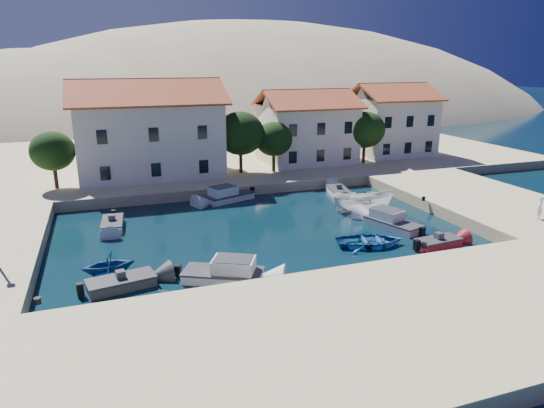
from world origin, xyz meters
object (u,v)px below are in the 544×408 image
Objects in this scene: building_mid at (307,126)px; building_right at (391,119)px; rowboat_south at (369,245)px; pedestrian at (539,208)px; building_left at (149,127)px; cabin_cruiser_south at (223,273)px; boat_east at (363,212)px; cabin_cruiser_east at (393,222)px.

building_mid is 12.04m from building_right.
rowboat_south is 13.59m from pedestrian.
building_right reaches higher than rowboat_south.
building_left is at bearing -176.19° from building_right.
pedestrian is (24.39, 0.48, 1.38)m from cabin_cruiser_south.
cabin_cruiser_south is (-28.68, -27.55, -5.00)m from building_right.
pedestrian is (9.84, -8.75, 1.85)m from boat_east.
boat_east is (14.55, 9.23, -0.48)m from cabin_cruiser_south.
rowboat_south is at bearing -62.21° from building_left.
building_right is at bearing -140.28° from pedestrian.
boat_east is at bearing -96.98° from building_mid.
building_right is at bearing 3.81° from building_left.
cabin_cruiser_east is (15.90, -20.84, -5.46)m from building_left.
boat_east is at bearing -82.94° from pedestrian.
building_right is 40.08m from cabin_cruiser_south.
pedestrian is (-4.28, -27.08, -3.62)m from building_right.
building_right is (30.00, 2.00, -0.46)m from building_left.
building_right is 27.65m from pedestrian.
rowboat_south is (-17.65, -25.44, -5.47)m from building_right.
rowboat_south is at bearing 107.95° from cabin_cruiser_east.
building_mid is 18.22m from boat_east.
pedestrian is at bearing -116.03° from boat_east.
building_right is 5.54× the size of pedestrian.
building_left reaches higher than building_right.
building_left is at bearing -85.57° from pedestrian.
building_right is at bearing -49.96° from cabin_cruiser_east.
building_right is at bearing -21.99° from boat_east.
pedestrian is at bearing -73.51° from building_mid.
building_right is 1.94× the size of cabin_cruiser_east.
cabin_cruiser_east is (-14.10, -22.84, -5.00)m from building_right.
building_mid is at bearing 85.41° from cabin_cruiser_south.
building_right is at bearing -20.72° from rowboat_south.
building_left is at bearing 59.83° from boat_east.
cabin_cruiser_south is 24.44m from pedestrian.
pedestrian is (13.37, -1.64, 1.85)m from rowboat_south.
cabin_cruiser_east is at bearing 45.47° from cabin_cruiser_south.
building_left is 1.40× the size of building_mid.
cabin_cruiser_east is at bearing -52.66° from building_left.
cabin_cruiser_east is (-2.10, -21.84, -4.75)m from building_mid.
pedestrian is at bearing -98.99° from building_right.
boat_east reaches higher than rowboat_south.
building_left reaches higher than pedestrian.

